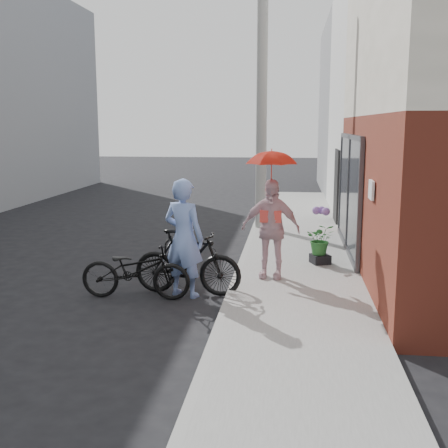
% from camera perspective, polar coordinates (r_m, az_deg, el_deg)
% --- Properties ---
extents(ground, '(80.00, 80.00, 0.00)m').
position_cam_1_polar(ground, '(9.48, -5.06, -7.40)').
color(ground, black).
rests_on(ground, ground).
extents(sidewalk, '(2.20, 24.00, 0.12)m').
position_cam_1_polar(sidewalk, '(11.19, 7.70, -4.39)').
color(sidewalk, gray).
rests_on(sidewalk, ground).
extents(curb, '(0.12, 24.00, 0.12)m').
position_cam_1_polar(curb, '(11.23, 1.75, -4.25)').
color(curb, '#9E9E99').
rests_on(curb, ground).
extents(east_building_far, '(8.00, 8.00, 7.00)m').
position_cam_1_polar(east_building_far, '(25.41, 19.25, 11.04)').
color(east_building_far, gray).
rests_on(east_building_far, ground).
extents(utility_pole, '(0.28, 0.28, 7.00)m').
position_cam_1_polar(utility_pole, '(14.87, 3.86, 12.61)').
color(utility_pole, '#9E9E99').
rests_on(utility_pole, ground).
extents(officer, '(0.85, 0.71, 1.98)m').
position_cam_1_polar(officer, '(9.30, -4.10, -1.43)').
color(officer, '#7995D8').
rests_on(officer, ground).
extents(bike_left, '(1.83, 0.64, 0.96)m').
position_cam_1_polar(bike_left, '(9.36, -8.98, -4.66)').
color(bike_left, black).
rests_on(bike_left, ground).
extents(bike_right, '(1.88, 0.69, 1.11)m').
position_cam_1_polar(bike_right, '(9.46, -3.73, -3.92)').
color(bike_right, black).
rests_on(bike_right, ground).
extents(kimono_woman, '(1.09, 0.57, 1.78)m').
position_cam_1_polar(kimono_woman, '(10.02, 4.75, -0.48)').
color(kimono_woman, beige).
rests_on(kimono_woman, sidewalk).
extents(parasol, '(0.88, 0.88, 0.78)m').
position_cam_1_polar(parasol, '(9.87, 4.86, 6.83)').
color(parasol, red).
rests_on(parasol, kimono_woman).
extents(planter, '(0.44, 0.44, 0.18)m').
position_cam_1_polar(planter, '(11.30, 9.74, -3.52)').
color(planter, black).
rests_on(planter, sidewalk).
extents(potted_plant, '(0.56, 0.49, 0.62)m').
position_cam_1_polar(potted_plant, '(11.22, 9.80, -1.53)').
color(potted_plant, '#2B6C2D').
rests_on(potted_plant, planter).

